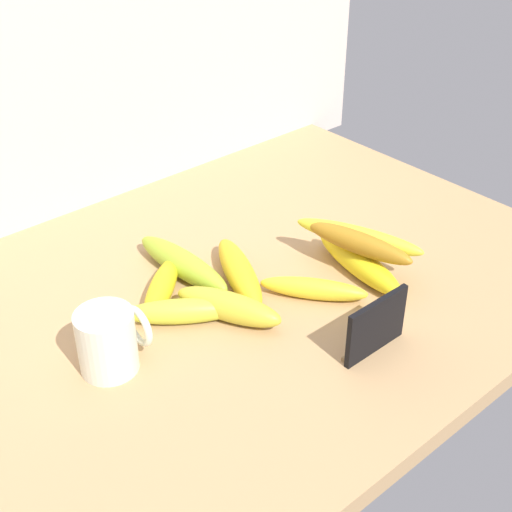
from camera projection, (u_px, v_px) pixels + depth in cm
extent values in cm
cube|color=tan|center=(232.00, 300.00, 110.75)|extent=(110.00, 76.00, 3.00)
cube|color=beige|center=(74.00, 25.00, 116.98)|extent=(130.00, 2.00, 70.00)
cube|color=black|center=(376.00, 326.00, 96.47)|extent=(11.00, 0.80, 8.40)
cube|color=olive|center=(369.00, 345.00, 99.11)|extent=(9.90, 1.20, 0.60)
cylinder|color=silver|center=(107.00, 342.00, 93.44)|extent=(7.71, 7.71, 8.79)
torus|color=silver|center=(138.00, 326.00, 96.12)|extent=(1.00, 5.92, 5.92)
ellipsoid|color=gold|center=(182.00, 311.00, 102.99)|extent=(15.57, 12.78, 3.69)
ellipsoid|color=yellow|center=(359.00, 262.00, 113.05)|extent=(7.76, 20.36, 4.23)
ellipsoid|color=yellow|center=(161.00, 288.00, 107.72)|extent=(14.06, 12.88, 3.62)
ellipsoid|color=yellow|center=(314.00, 289.00, 107.97)|extent=(12.41, 14.85, 3.25)
ellipsoid|color=#99B92E|center=(183.00, 264.00, 112.64)|extent=(5.36, 20.43, 4.29)
ellipsoid|color=yellow|center=(239.00, 273.00, 110.62)|extent=(11.65, 19.09, 4.28)
ellipsoid|color=gold|center=(228.00, 307.00, 103.39)|extent=(10.61, 16.80, 4.34)
ellipsoid|color=yellow|center=(359.00, 237.00, 112.29)|extent=(10.66, 20.59, 3.26)
ellipsoid|color=#A9751C|center=(358.00, 243.00, 110.63)|extent=(7.10, 18.63, 3.45)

